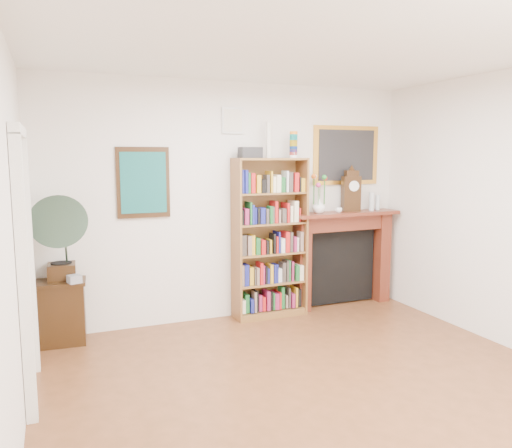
# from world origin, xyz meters

# --- Properties ---
(room) EXTENTS (4.51, 5.01, 2.81)m
(room) POSITION_xyz_m (0.00, 0.00, 1.40)
(room) COLOR #58341A
(room) RESTS_ON ground
(door_casing) EXTENTS (0.08, 1.02, 2.17)m
(door_casing) POSITION_xyz_m (-2.21, 1.20, 1.26)
(door_casing) COLOR white
(door_casing) RESTS_ON left_wall
(teal_poster) EXTENTS (0.58, 0.04, 0.78)m
(teal_poster) POSITION_xyz_m (-1.05, 2.48, 1.65)
(teal_poster) COLOR black
(teal_poster) RESTS_ON back_wall
(small_picture) EXTENTS (0.26, 0.04, 0.30)m
(small_picture) POSITION_xyz_m (0.00, 2.48, 2.35)
(small_picture) COLOR white
(small_picture) RESTS_ON back_wall
(gilt_painting) EXTENTS (0.95, 0.04, 0.75)m
(gilt_painting) POSITION_xyz_m (1.55, 2.48, 1.95)
(gilt_painting) COLOR gold
(gilt_painting) RESTS_ON back_wall
(bookshelf) EXTENTS (0.89, 0.33, 2.21)m
(bookshelf) POSITION_xyz_m (0.41, 2.32, 1.07)
(bookshelf) COLOR brown
(bookshelf) RESTS_ON floor
(side_cabinet) EXTENTS (0.52, 0.39, 0.67)m
(side_cabinet) POSITION_xyz_m (-1.95, 2.30, 0.33)
(side_cabinet) COLOR black
(side_cabinet) RESTS_ON floor
(fireplace) EXTENTS (1.47, 0.39, 1.24)m
(fireplace) POSITION_xyz_m (1.47, 2.39, 0.73)
(fireplace) COLOR #542113
(fireplace) RESTS_ON floor
(gramophone) EXTENTS (0.58, 0.71, 0.90)m
(gramophone) POSITION_xyz_m (-1.94, 2.21, 1.18)
(gramophone) COLOR black
(gramophone) RESTS_ON side_cabinet
(cd_stack) EXTENTS (0.15, 0.15, 0.08)m
(cd_stack) POSITION_xyz_m (-1.82, 2.15, 0.71)
(cd_stack) COLOR #ADAEB9
(cd_stack) RESTS_ON side_cabinet
(mantel_clock) EXTENTS (0.25, 0.17, 0.52)m
(mantel_clock) POSITION_xyz_m (1.56, 2.35, 1.49)
(mantel_clock) COLOR black
(mantel_clock) RESTS_ON fireplace
(flower_vase) EXTENTS (0.22, 0.22, 0.18)m
(flower_vase) POSITION_xyz_m (1.08, 2.33, 1.32)
(flower_vase) COLOR white
(flower_vase) RESTS_ON fireplace
(teacup) EXTENTS (0.10, 0.10, 0.06)m
(teacup) POSITION_xyz_m (1.33, 2.27, 1.27)
(teacup) COLOR white
(teacup) RESTS_ON fireplace
(bottle_left) EXTENTS (0.07, 0.07, 0.24)m
(bottle_left) POSITION_xyz_m (1.87, 2.34, 1.36)
(bottle_left) COLOR silver
(bottle_left) RESTS_ON fireplace
(bottle_right) EXTENTS (0.06, 0.06, 0.20)m
(bottle_right) POSITION_xyz_m (1.98, 2.36, 1.34)
(bottle_right) COLOR silver
(bottle_right) RESTS_ON fireplace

